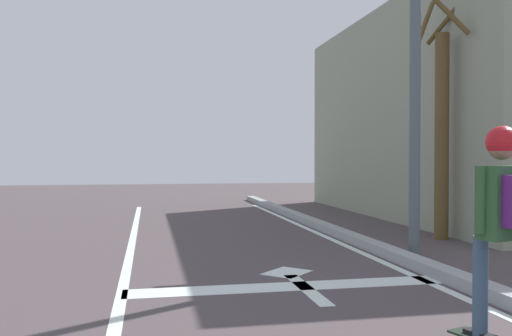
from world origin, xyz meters
TOP-DOWN VIEW (x-y plane):
  - lane_line_center at (-0.12, 6.00)m, footprint 0.12×20.00m
  - lane_line_curbside at (3.26, 6.00)m, footprint 0.12×20.00m
  - stop_bar at (1.65, 5.85)m, footprint 3.53×0.40m
  - lane_arrow_stem at (1.82, 5.70)m, footprint 0.16×1.40m
  - lane_arrow_head at (1.82, 6.55)m, footprint 0.71×0.71m
  - curb_strip at (3.51, 6.00)m, footprint 0.24×24.00m
  - skater at (2.63, 3.55)m, footprint 0.42×0.59m
  - roadside_tree at (5.14, 8.68)m, footprint 1.12×1.11m

SIDE VIEW (x-z plane):
  - lane_line_center at x=-0.12m, z-range 0.00..0.01m
  - lane_line_curbside at x=3.26m, z-range 0.00..0.01m
  - stop_bar at x=1.65m, z-range 0.00..0.01m
  - lane_arrow_stem at x=1.82m, z-range 0.00..0.01m
  - lane_arrow_head at x=1.82m, z-range 0.00..0.01m
  - curb_strip at x=3.51m, z-range 0.00..0.14m
  - skater at x=2.63m, z-range 0.28..1.83m
  - roadside_tree at x=5.14m, z-range -0.24..4.26m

